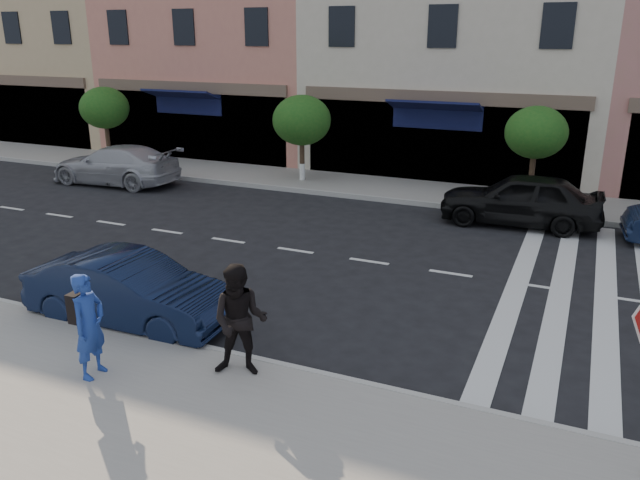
% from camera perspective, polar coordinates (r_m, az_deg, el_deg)
% --- Properties ---
extents(ground, '(120.00, 120.00, 0.00)m').
position_cam_1_polar(ground, '(11.85, -1.97, -8.18)').
color(ground, black).
rests_on(ground, ground).
extents(sidewalk_near, '(60.00, 4.50, 0.15)m').
position_cam_1_polar(sidewalk_near, '(9.07, -12.72, -17.35)').
color(sidewalk_near, gray).
rests_on(sidewalk_near, ground).
extents(sidewalk_far, '(60.00, 3.00, 0.15)m').
position_cam_1_polar(sidewalk_far, '(21.69, 10.67, 4.18)').
color(sidewalk_far, gray).
rests_on(sidewalk_far, ground).
extents(building_west_far, '(12.00, 9.00, 12.00)m').
position_cam_1_polar(building_west_far, '(37.59, -22.63, 18.20)').
color(building_west_far, tan).
rests_on(building_west_far, ground).
extents(building_centre, '(11.00, 9.00, 11.00)m').
position_cam_1_polar(building_centre, '(27.03, 13.43, 18.40)').
color(building_centre, beige).
rests_on(building_centre, ground).
extents(street_tree_wa, '(2.00, 2.00, 3.05)m').
position_cam_1_polar(street_tree_wa, '(27.73, -19.10, 11.32)').
color(street_tree_wa, '#473323').
rests_on(street_tree_wa, sidewalk_far).
extents(street_tree_wb, '(2.10, 2.10, 3.06)m').
position_cam_1_polar(street_tree_wb, '(22.70, -1.68, 10.86)').
color(street_tree_wb, '#473323').
rests_on(street_tree_wb, sidewalk_far).
extents(street_tree_c, '(1.90, 1.90, 3.04)m').
position_cam_1_polar(street_tree_c, '(20.61, 19.15, 9.23)').
color(street_tree_c, '#473323').
rests_on(street_tree_c, sidewalk_far).
extents(photographer, '(0.44, 0.64, 1.71)m').
position_cam_1_polar(photographer, '(10.36, -20.35, -7.36)').
color(photographer, navy).
rests_on(photographer, sidewalk_near).
extents(walker, '(1.06, 0.94, 1.83)m').
position_cam_1_polar(walker, '(9.83, -7.33, -7.32)').
color(walker, black).
rests_on(walker, sidewalk_near).
extents(car_near_mid, '(4.11, 1.54, 1.34)m').
position_cam_1_polar(car_near_mid, '(12.39, -17.01, -4.40)').
color(car_near_mid, black).
rests_on(car_near_mid, ground).
extents(car_far_left, '(4.96, 2.17, 1.42)m').
position_cam_1_polar(car_far_left, '(24.12, -18.20, 6.55)').
color(car_far_left, '#A8A8AD').
rests_on(car_far_left, ground).
extents(car_far_mid, '(4.55, 1.96, 1.53)m').
position_cam_1_polar(car_far_mid, '(18.80, 17.86, 3.57)').
color(car_far_mid, black).
rests_on(car_far_mid, ground).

